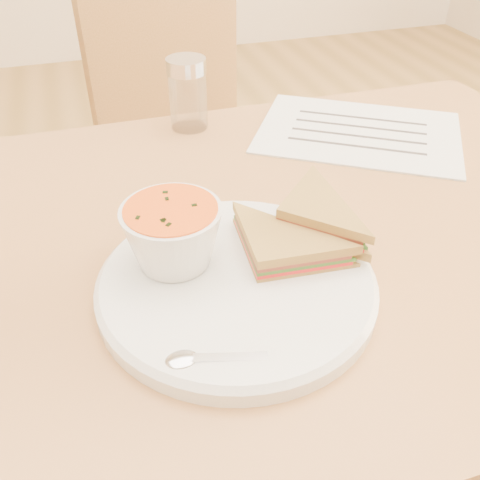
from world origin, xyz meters
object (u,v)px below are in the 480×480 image
object	(u,v)px
soup_bowl	(173,238)
condiment_shaker	(188,94)
plate	(237,285)
dining_table	(269,407)
chair_far	(212,172)

from	to	relation	value
soup_bowl	condiment_shaker	bearing A→B (deg)	74.65
plate	soup_bowl	size ratio (longest dim) A/B	2.81
soup_bowl	condiment_shaker	world-z (taller)	condiment_shaker
soup_bowl	condiment_shaker	size ratio (longest dim) A/B	0.92
dining_table	plate	bearing A→B (deg)	-130.50
plate	condiment_shaker	distance (m)	0.41
dining_table	condiment_shaker	distance (m)	0.53
chair_far	condiment_shaker	world-z (taller)	chair_far
condiment_shaker	chair_far	bearing A→B (deg)	70.63
chair_far	condiment_shaker	xyz separation A→B (m)	(-0.12, -0.33, 0.34)
dining_table	soup_bowl	size ratio (longest dim) A/B	9.69
soup_bowl	condiment_shaker	xyz separation A→B (m)	(0.10, 0.36, 0.00)
condiment_shaker	dining_table	bearing A→B (deg)	-81.67
condiment_shaker	soup_bowl	bearing A→B (deg)	-105.35
soup_bowl	condiment_shaker	distance (m)	0.37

